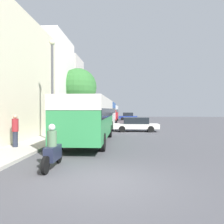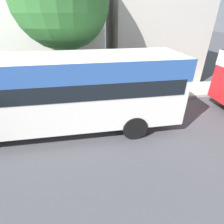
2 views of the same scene
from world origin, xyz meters
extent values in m
cube|color=beige|center=(-8.94, 26.16, 5.05)|extent=(5.48, 6.11, 10.10)
cube|color=silver|center=(-1.92, 19.55, 1.81)|extent=(2.41, 10.39, 2.62)
cube|color=#2D569E|center=(-1.92, 19.55, 2.73)|extent=(2.44, 10.44, 0.79)
cube|color=black|center=(-1.92, 19.55, 2.14)|extent=(2.46, 9.98, 0.58)
cylinder|color=black|center=(-3.03, 22.77, 0.50)|extent=(0.28, 1.00, 1.00)
cylinder|color=black|center=(-0.81, 22.77, 0.50)|extent=(0.28, 1.00, 1.00)
cylinder|color=brown|center=(-5.21, 20.15, 1.75)|extent=(0.36, 0.36, 3.19)
camera|label=1|loc=(0.57, -6.86, 2.29)|focal=35.00mm
camera|label=2|loc=(4.72, 20.94, 4.44)|focal=28.00mm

